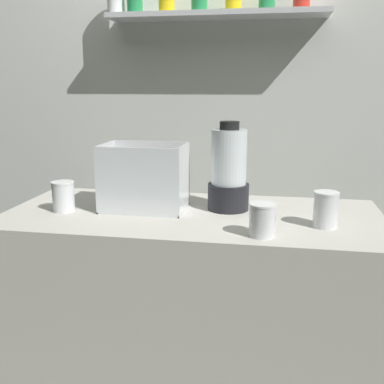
{
  "coord_description": "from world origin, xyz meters",
  "views": [
    {
      "loc": [
        0.3,
        -1.64,
        1.37
      ],
      "look_at": [
        0.0,
        0.0,
        0.98
      ],
      "focal_mm": 43.29,
      "sensor_mm": 36.0,
      "label": 1
    }
  ],
  "objects_px": {
    "carrot_display_bin": "(145,189)",
    "juice_cup_beet_middle": "(325,212)",
    "juice_cup_carrot_far_left": "(63,199)",
    "juice_cup_orange_left": "(262,222)",
    "blender_pitcher": "(229,172)"
  },
  "relations": [
    {
      "from": "carrot_display_bin",
      "to": "juice_cup_orange_left",
      "type": "bearing_deg",
      "value": -29.14
    },
    {
      "from": "juice_cup_carrot_far_left",
      "to": "juice_cup_orange_left",
      "type": "distance_m",
      "value": 0.77
    },
    {
      "from": "juice_cup_carrot_far_left",
      "to": "carrot_display_bin",
      "type": "bearing_deg",
      "value": 15.62
    },
    {
      "from": "juice_cup_orange_left",
      "to": "juice_cup_beet_middle",
      "type": "bearing_deg",
      "value": 33.38
    },
    {
      "from": "carrot_display_bin",
      "to": "juice_cup_carrot_far_left",
      "type": "relative_size",
      "value": 2.75
    },
    {
      "from": "carrot_display_bin",
      "to": "juice_cup_beet_middle",
      "type": "xyz_separation_m",
      "value": [
        0.66,
        -0.12,
        -0.03
      ]
    },
    {
      "from": "blender_pitcher",
      "to": "juice_cup_orange_left",
      "type": "bearing_deg",
      "value": -65.67
    },
    {
      "from": "juice_cup_carrot_far_left",
      "to": "juice_cup_beet_middle",
      "type": "height_order",
      "value": "juice_cup_beet_middle"
    },
    {
      "from": "carrot_display_bin",
      "to": "juice_cup_orange_left",
      "type": "xyz_separation_m",
      "value": [
        0.45,
        -0.25,
        -0.03
      ]
    },
    {
      "from": "juice_cup_orange_left",
      "to": "juice_cup_beet_middle",
      "type": "distance_m",
      "value": 0.25
    },
    {
      "from": "juice_cup_beet_middle",
      "to": "blender_pitcher",
      "type": "bearing_deg",
      "value": 153.61
    },
    {
      "from": "juice_cup_carrot_far_left",
      "to": "juice_cup_orange_left",
      "type": "bearing_deg",
      "value": -12.69
    },
    {
      "from": "carrot_display_bin",
      "to": "juice_cup_beet_middle",
      "type": "relative_size",
      "value": 2.57
    },
    {
      "from": "juice_cup_beet_middle",
      "to": "juice_cup_carrot_far_left",
      "type": "bearing_deg",
      "value": 178.02
    },
    {
      "from": "juice_cup_carrot_far_left",
      "to": "juice_cup_orange_left",
      "type": "height_order",
      "value": "juice_cup_carrot_far_left"
    }
  ]
}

